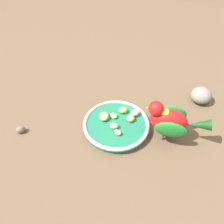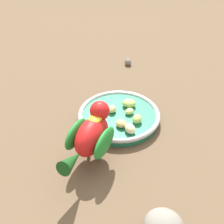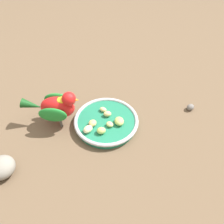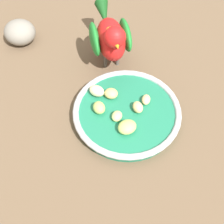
# 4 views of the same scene
# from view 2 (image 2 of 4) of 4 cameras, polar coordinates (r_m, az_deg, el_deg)

# --- Properties ---
(ground_plane) EXTENTS (4.00, 4.00, 0.00)m
(ground_plane) POSITION_cam_2_polar(r_m,az_deg,el_deg) (0.85, 1.02, -0.81)
(ground_plane) COLOR brown
(feeding_bowl) EXTENTS (0.22, 0.22, 0.03)m
(feeding_bowl) POSITION_cam_2_polar(r_m,az_deg,el_deg) (0.83, 1.58, -0.78)
(feeding_bowl) COLOR #1E7251
(feeding_bowl) RESTS_ON ground_plane
(apple_piece_0) EXTENTS (0.03, 0.04, 0.02)m
(apple_piece_0) POSITION_cam_2_polar(r_m,az_deg,el_deg) (0.80, 4.62, -1.27)
(apple_piece_0) COLOR #B2CC66
(apple_piece_0) RESTS_ON feeding_bowl
(apple_piece_1) EXTENTS (0.04, 0.04, 0.02)m
(apple_piece_1) POSITION_cam_2_polar(r_m,az_deg,el_deg) (0.85, 3.14, 1.62)
(apple_piece_1) COLOR #B2CC66
(apple_piece_1) RESTS_ON feeding_bowl
(apple_piece_2) EXTENTS (0.03, 0.03, 0.02)m
(apple_piece_2) POSITION_cam_2_polar(r_m,az_deg,el_deg) (0.83, 0.03, 0.53)
(apple_piece_2) COLOR #E5C67F
(apple_piece_2) RESTS_ON feeding_bowl
(apple_piece_3) EXTENTS (0.03, 0.04, 0.02)m
(apple_piece_3) POSITION_cam_2_polar(r_m,az_deg,el_deg) (0.77, 3.31, -3.04)
(apple_piece_3) COLOR beige
(apple_piece_3) RESTS_ON feeding_bowl
(apple_piece_4) EXTENTS (0.03, 0.03, 0.02)m
(apple_piece_4) POSITION_cam_2_polar(r_m,az_deg,el_deg) (0.83, -1.81, 0.16)
(apple_piece_4) COLOR #E5C67F
(apple_piece_4) RESTS_ON feeding_bowl
(apple_piece_5) EXTENTS (0.04, 0.04, 0.02)m
(apple_piece_5) POSITION_cam_2_polar(r_m,az_deg,el_deg) (0.78, 1.69, -2.12)
(apple_piece_5) COLOR tan
(apple_piece_5) RESTS_ON feeding_bowl
(apple_piece_6) EXTENTS (0.03, 0.03, 0.02)m
(apple_piece_6) POSITION_cam_2_polar(r_m,az_deg,el_deg) (0.82, 3.22, 0.11)
(apple_piece_6) COLOR #C6D17A
(apple_piece_6) RESTS_ON feeding_bowl
(parrot) EXTENTS (0.14, 0.17, 0.14)m
(parrot) POSITION_cam_2_polar(r_m,az_deg,el_deg) (0.68, -3.88, -4.30)
(parrot) COLOR #59544C
(parrot) RESTS_ON ground_plane
(pebble_0) EXTENTS (0.02, 0.03, 0.02)m
(pebble_0) POSITION_cam_2_polar(r_m,az_deg,el_deg) (1.09, 2.94, 9.18)
(pebble_0) COLOR slate
(pebble_0) RESTS_ON ground_plane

